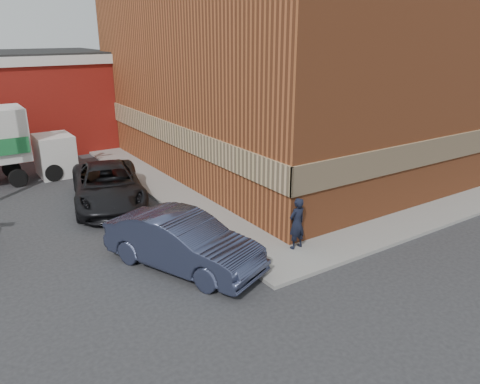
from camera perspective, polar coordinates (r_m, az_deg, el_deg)
ground at (r=14.72m, az=1.45°, el=-8.32°), size 90.00×90.00×0.00m
brick_building at (r=25.45m, az=5.80°, el=14.34°), size 14.25×18.25×9.36m
sidewalk_south at (r=19.14m, az=21.88°, el=-2.87°), size 16.00×1.80×0.12m
sidewalk_west at (r=22.32m, az=-10.57°, el=1.30°), size 1.80×18.00×0.12m
man at (r=15.00m, az=6.95°, el=-3.81°), size 0.65×0.46×1.70m
sedan at (r=14.06m, az=-6.96°, el=-6.08°), size 3.60×5.32×1.66m
suv_a at (r=19.76m, az=-15.80°, el=0.80°), size 3.98×6.26×1.61m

